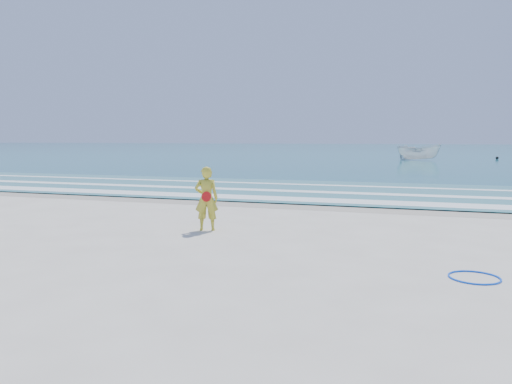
% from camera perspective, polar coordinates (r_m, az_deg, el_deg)
% --- Properties ---
extents(ground, '(400.00, 400.00, 0.00)m').
position_cam_1_polar(ground, '(10.04, -6.68, -8.06)').
color(ground, silver).
rests_on(ground, ground).
extents(wet_sand, '(400.00, 2.40, 0.00)m').
position_cam_1_polar(wet_sand, '(18.44, 5.21, -1.50)').
color(wet_sand, '#B2A893').
rests_on(wet_sand, ground).
extents(ocean, '(400.00, 190.00, 0.04)m').
position_cam_1_polar(ocean, '(113.91, 16.29, 4.72)').
color(ocean, '#19727F').
rests_on(ocean, ground).
extents(shallow, '(400.00, 10.00, 0.01)m').
position_cam_1_polar(shallow, '(23.30, 8.00, 0.18)').
color(shallow, '#59B7AD').
rests_on(shallow, ocean).
extents(foam_near, '(400.00, 1.40, 0.01)m').
position_cam_1_polar(foam_near, '(19.70, 6.07, -0.87)').
color(foam_near, white).
rests_on(foam_near, shallow).
extents(foam_mid, '(400.00, 0.90, 0.01)m').
position_cam_1_polar(foam_mid, '(22.52, 7.64, -0.01)').
color(foam_mid, white).
rests_on(foam_mid, shallow).
extents(foam_far, '(400.00, 0.60, 0.01)m').
position_cam_1_polar(foam_far, '(25.75, 9.00, 0.75)').
color(foam_far, white).
rests_on(foam_far, shallow).
extents(hoop, '(1.16, 1.16, 0.03)m').
position_cam_1_polar(hoop, '(9.72, 23.68, -8.93)').
color(hoop, '#0E56FC').
rests_on(hoop, ground).
extents(boat, '(4.57, 1.78, 1.75)m').
position_cam_1_polar(boat, '(57.34, 18.11, 4.34)').
color(boat, silver).
rests_on(boat, ocean).
extents(buoy, '(0.34, 0.34, 0.34)m').
position_cam_1_polar(buoy, '(62.81, 25.84, 3.52)').
color(buoy, black).
rests_on(buoy, ocean).
extents(woman, '(0.73, 0.59, 1.71)m').
position_cam_1_polar(woman, '(13.35, -5.68, -0.75)').
color(woman, gold).
rests_on(woman, ground).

